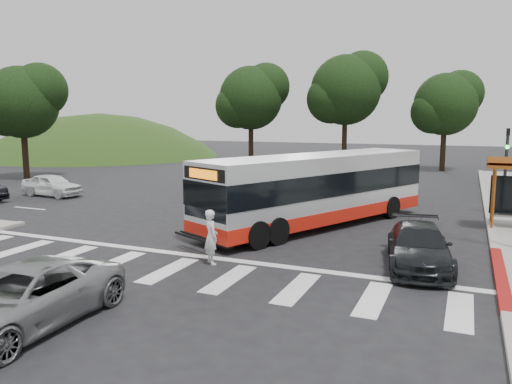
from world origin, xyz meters
The scene contains 15 objects.
ground centered at (0.00, 0.00, 0.00)m, with size 140.00×140.00×0.00m, color black.
curb_east centered at (9.00, 8.00, 0.07)m, with size 0.30×40.00×0.15m, color #9E9991.
curb_east_red centered at (9.00, -2.00, 0.08)m, with size 0.32×6.00×0.15m, color maroon.
hillside_nw centered at (-32.00, 30.00, 0.00)m, with size 44.00×44.00×10.00m, color #254415.
crosswalk_ladder centered at (0.00, -5.00, 0.01)m, with size 18.00×2.60×0.01m, color silver.
traffic_signal_ne_short centered at (9.60, 8.49, 2.48)m, with size 0.18×0.37×4.00m.
tree_north_a centered at (-1.92, 26.07, 6.92)m, with size 6.60×6.15×10.17m.
tree_north_b centered at (6.07, 28.06, 5.66)m, with size 5.72×5.33×8.43m.
tree_north_c centered at (-9.92, 24.06, 6.29)m, with size 6.16×5.74×9.30m.
tree_west_a centered at (-21.93, 10.06, 5.66)m, with size 5.72×5.33×8.43m.
transit_bus centered at (2.31, 2.71, 1.48)m, with size 2.49×11.49×2.97m, color silver, non-canonical shape.
pedestrian centered at (0.85, -3.88, 0.85)m, with size 0.62×0.41×1.70m, color silver.
dark_sedan centered at (6.76, -1.73, 0.64)m, with size 1.78×4.39×1.27m, color black.
silver_suv_south centered at (-0.64, -9.64, 0.67)m, with size 2.22×4.80×1.34m, color #919496.
west_car_white centered at (-13.97, 4.47, 0.64)m, with size 1.52×3.77×1.28m, color white.
Camera 1 is at (7.96, -17.08, 4.47)m, focal length 35.00 mm.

